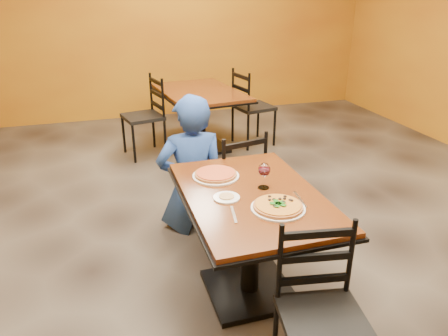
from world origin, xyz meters
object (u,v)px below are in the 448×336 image
object	(u,v)px
diner	(191,163)
pizza_far	(216,174)
wine_glass	(264,175)
table_second	(200,106)
chair_main_near	(324,322)
plate_far	(216,176)
chair_main_far	(233,181)
pizza_main	(278,206)
side_plate	(227,198)
table_main	(251,221)
chair_second_left	(143,117)
plate_main	(278,208)
chair_second_right	(254,107)

from	to	relation	value
diner	pizza_far	xyz separation A→B (m)	(0.01, -0.70, 0.20)
wine_glass	table_second	bearing A→B (deg)	84.43
chair_main_near	plate_far	bearing A→B (deg)	110.53
table_second	chair_main_far	xyz separation A→B (m)	(-0.22, -1.98, -0.11)
pizza_main	chair_main_near	bearing A→B (deg)	-90.02
side_plate	wine_glass	world-z (taller)	wine_glass
pizza_far	plate_far	bearing A→B (deg)	0.00
table_main	chair_second_left	xyz separation A→B (m)	(-0.34, 2.79, -0.08)
chair_main_near	chair_main_far	size ratio (longest dim) A/B	0.98
plate_far	pizza_far	size ratio (longest dim) A/B	1.11
side_plate	plate_far	bearing A→B (deg)	85.56
plate_far	wine_glass	bearing A→B (deg)	-46.34
chair_main_near	chair_second_left	bearing A→B (deg)	106.16
plate_far	side_plate	size ratio (longest dim) A/B	1.94
pizza_far	wine_glass	world-z (taller)	wine_glass
table_main	pizza_main	world-z (taller)	pizza_main
chair_second_left	wine_glass	size ratio (longest dim) A/B	5.29
chair_main_near	diner	distance (m)	1.83
chair_main_near	pizza_far	bearing A→B (deg)	110.53
plate_far	wine_glass	distance (m)	0.36
pizza_main	wine_glass	xyz separation A→B (m)	(0.02, 0.28, 0.07)
chair_main_near	side_plate	size ratio (longest dim) A/B	5.54
plate_main	wine_glass	distance (m)	0.30
side_plate	chair_main_near	bearing A→B (deg)	-73.15
chair_second_left	side_plate	size ratio (longest dim) A/B	5.95
chair_second_right	pizza_main	bearing A→B (deg)	150.67
plate_far	pizza_main	bearing A→B (deg)	-68.00
side_plate	plate_main	bearing A→B (deg)	-41.40
table_main	chair_main_far	world-z (taller)	chair_main_far
chair_main_far	diner	distance (m)	0.37
plate_main	pizza_main	world-z (taller)	pizza_main
table_main	wine_glass	world-z (taller)	wine_glass
plate_main	side_plate	distance (m)	0.32
chair_main_near	diner	size ratio (longest dim) A/B	0.77
chair_second_right	plate_main	world-z (taller)	chair_second_right
table_main	plate_main	size ratio (longest dim) A/B	3.97
chair_second_left	plate_far	xyz separation A→B (m)	(0.20, -2.49, 0.28)
diner	chair_main_near	bearing A→B (deg)	99.91
pizza_main	plate_far	size ratio (longest dim) A/B	0.92
wine_glass	table_main	bearing A→B (deg)	-152.69
chair_main_near	pizza_main	bearing A→B (deg)	99.58
plate_main	pizza_main	size ratio (longest dim) A/B	1.09
chair_main_far	pizza_main	size ratio (longest dim) A/B	3.17
table_main	pizza_far	size ratio (longest dim) A/B	4.39
plate_main	wine_glass	world-z (taller)	wine_glass
diner	pizza_main	size ratio (longest dim) A/B	4.05
chair_main_near	plate_far	size ratio (longest dim) A/B	2.86
chair_main_near	chair_second_right	xyz separation A→B (m)	(1.00, 3.61, 0.04)
chair_main_far	plate_main	world-z (taller)	chair_main_far
table_main	pizza_far	distance (m)	0.40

